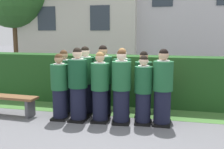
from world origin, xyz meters
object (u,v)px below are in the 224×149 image
at_px(student_front_row_3, 121,88).
at_px(student_rear_row_1, 86,82).
at_px(student_front_row_5, 163,89).
at_px(student_rear_row_0, 64,83).
at_px(student_rear_row_3, 122,84).
at_px(wooden_bench, 10,101).
at_px(student_in_red_blazer, 162,86).
at_px(student_front_row_2, 100,89).
at_px(student_front_row_4, 143,92).
at_px(student_front_row_0, 60,88).
at_px(student_rear_row_4, 143,86).
at_px(student_front_row_1, 78,86).
at_px(student_rear_row_2, 103,82).

height_order(student_front_row_3, student_rear_row_1, student_rear_row_1).
distance_m(student_front_row_5, student_rear_row_0, 2.47).
bearing_deg(student_rear_row_3, student_rear_row_1, -176.74).
bearing_deg(wooden_bench, student_rear_row_0, 22.92).
height_order(student_rear_row_0, student_in_red_blazer, student_rear_row_0).
distance_m(student_front_row_3, student_rear_row_1, 1.11).
height_order(student_front_row_2, student_front_row_4, student_front_row_2).
xyz_separation_m(student_front_row_0, student_in_red_blazer, (2.31, 0.68, 0.02)).
bearing_deg(student_rear_row_4, student_front_row_5, -46.29).
bearing_deg(student_rear_row_3, student_rear_row_0, -176.69).
bearing_deg(student_rear_row_1, student_front_row_2, -43.60).
relative_size(student_rear_row_0, student_rear_row_3, 0.96).
xyz_separation_m(student_front_row_2, student_front_row_4, (0.97, 0.08, -0.03)).
xyz_separation_m(student_rear_row_1, student_rear_row_4, (1.42, 0.11, -0.05)).
bearing_deg(student_rear_row_0, student_front_row_2, -23.33).
xyz_separation_m(student_front_row_1, student_rear_row_0, (-0.55, 0.51, -0.05)).
xyz_separation_m(student_front_row_0, student_rear_row_0, (-0.10, 0.52, 0.02)).
bearing_deg(student_rear_row_3, student_rear_row_4, 6.82).
distance_m(student_front_row_0, student_front_row_1, 0.45).
xyz_separation_m(student_front_row_2, student_rear_row_2, (-0.07, 0.52, 0.06)).
bearing_deg(student_rear_row_4, student_rear_row_3, -173.18).
height_order(student_rear_row_3, wooden_bench, student_rear_row_3).
height_order(student_front_row_4, wooden_bench, student_front_row_4).
height_order(student_front_row_2, student_front_row_5, student_front_row_5).
bearing_deg(student_front_row_0, student_front_row_1, 1.10).
height_order(student_rear_row_1, student_rear_row_2, student_rear_row_2).
bearing_deg(student_front_row_5, student_rear_row_2, 163.95).
bearing_deg(student_rear_row_3, student_in_red_blazer, 4.96).
bearing_deg(student_rear_row_1, wooden_bench, -162.75).
distance_m(student_front_row_1, student_rear_row_1, 0.54).
distance_m(student_rear_row_1, student_rear_row_2, 0.44).
relative_size(student_front_row_4, student_front_row_5, 0.91).
relative_size(student_front_row_3, student_rear_row_3, 1.00).
distance_m(student_front_row_1, wooden_bench, 1.82).
height_order(student_front_row_0, student_rear_row_4, student_rear_row_4).
bearing_deg(student_front_row_0, student_front_row_2, 3.57).
bearing_deg(student_front_row_4, student_rear_row_1, 164.45).
xyz_separation_m(student_front_row_3, student_rear_row_2, (-0.56, 0.51, 0.03)).
distance_m(student_front_row_0, student_rear_row_4, 1.98).
bearing_deg(wooden_bench, student_front_row_4, 2.38).
height_order(student_front_row_1, student_rear_row_2, student_rear_row_2).
relative_size(student_front_row_0, student_rear_row_4, 0.97).
bearing_deg(student_rear_row_2, student_in_red_blazer, 4.27).
bearing_deg(student_front_row_5, student_rear_row_1, 168.37).
height_order(student_front_row_4, student_rear_row_0, student_rear_row_0).
xyz_separation_m(student_front_row_3, wooden_bench, (-2.76, -0.07, -0.44)).
bearing_deg(student_front_row_0, student_front_row_4, 4.06).
relative_size(student_front_row_2, student_rear_row_1, 0.95).
distance_m(student_front_row_5, wooden_bench, 3.69).
bearing_deg(student_rear_row_2, student_rear_row_1, -176.33).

